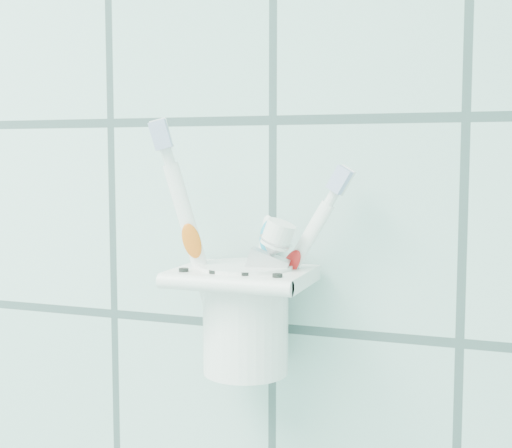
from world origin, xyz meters
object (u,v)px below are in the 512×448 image
cup (246,314)px  toothbrush_orange (239,248)px  toothbrush_blue (247,234)px  toothpaste_tube (233,276)px  holder_bracket (243,278)px  toothbrush_pink (226,236)px

cup → toothbrush_orange: bearing=129.3°
toothbrush_blue → toothpaste_tube: toothbrush_blue is taller
toothbrush_blue → holder_bracket: bearing=127.3°
toothbrush_blue → toothpaste_tube: bearing=146.2°
holder_bracket → toothbrush_orange: (-0.01, 0.02, 0.02)m
cup → toothbrush_blue: size_ratio=0.43×
cup → toothbrush_pink: (-0.02, 0.00, 0.07)m
cup → toothbrush_orange: (-0.01, 0.01, 0.05)m
toothbrush_blue → toothbrush_orange: bearing=107.2°
toothbrush_pink → cup: bearing=-27.7°
holder_bracket → toothpaste_tube: size_ratio=0.80×
cup → toothbrush_blue: bearing=-58.5°
cup → holder_bracket: bearing=-101.9°
holder_bracket → toothbrush_pink: 0.04m
holder_bracket → toothbrush_pink: toothbrush_pink is taller
toothpaste_tube → toothbrush_blue: bearing=-25.1°
toothbrush_blue → toothbrush_orange: 0.03m
cup → toothbrush_blue: toothbrush_blue is taller
cup → toothpaste_tube: size_ratio=0.67×
holder_bracket → toothbrush_orange: bearing=121.0°
cup → toothpaste_tube: (-0.01, -0.00, 0.03)m
holder_bracket → cup: (0.00, 0.00, -0.03)m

